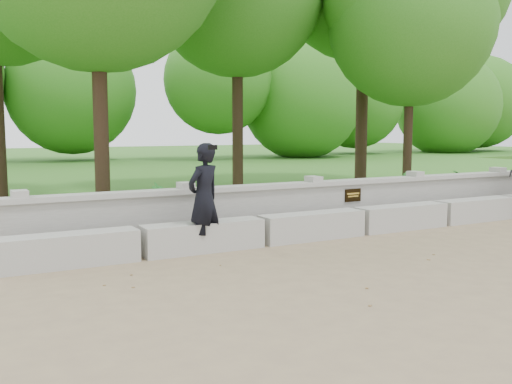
# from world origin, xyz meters

# --- Properties ---
(ground) EXTENTS (80.00, 80.00, 0.00)m
(ground) POSITION_xyz_m (0.00, 0.00, 0.00)
(ground) COLOR #8C7855
(ground) RESTS_ON ground
(lawn) EXTENTS (40.00, 22.00, 0.25)m
(lawn) POSITION_xyz_m (0.00, 14.00, 0.12)
(lawn) COLOR #3B6C23
(lawn) RESTS_ON ground
(concrete_bench) EXTENTS (11.90, 0.45, 0.45)m
(concrete_bench) POSITION_xyz_m (0.00, 1.90, 0.22)
(concrete_bench) COLOR #AFACA5
(concrete_bench) RESTS_ON ground
(parapet_wall) EXTENTS (12.50, 0.35, 0.90)m
(parapet_wall) POSITION_xyz_m (0.00, 2.60, 0.46)
(parapet_wall) COLOR #A4A29B
(parapet_wall) RESTS_ON ground
(man_main) EXTENTS (0.71, 0.67, 1.65)m
(man_main) POSITION_xyz_m (-3.03, 1.80, 0.83)
(man_main) COLOR black
(man_main) RESTS_ON ground
(tree_near_right) EXTENTS (4.18, 4.18, 6.65)m
(tree_near_right) POSITION_xyz_m (4.13, 5.07, 4.81)
(tree_near_right) COLOR #382619
(tree_near_right) RESTS_ON lawn
(shrub_a) EXTENTS (0.39, 0.35, 0.61)m
(shrub_a) POSITION_xyz_m (-2.89, 4.25, 0.56)
(shrub_a) COLOR #256D26
(shrub_a) RESTS_ON lawn
(shrub_b) EXTENTS (0.38, 0.43, 0.67)m
(shrub_b) POSITION_xyz_m (2.52, 3.30, 0.58)
(shrub_b) COLOR #256D26
(shrub_b) RESTS_ON lawn
(shrub_c) EXTENTS (0.74, 0.76, 0.64)m
(shrub_c) POSITION_xyz_m (4.21, 3.30, 0.57)
(shrub_c) COLOR #256D26
(shrub_c) RESTS_ON lawn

